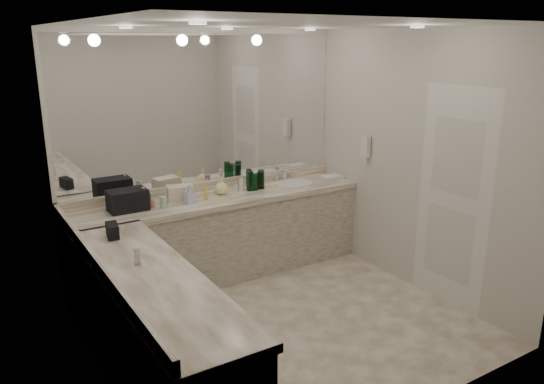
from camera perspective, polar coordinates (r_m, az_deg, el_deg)
floor at (r=4.99m, az=1.01°, el=-13.78°), size 3.20×3.20×0.00m
ceiling at (r=4.33m, az=1.18°, el=17.58°), size 3.20×3.20×0.00m
wall_back at (r=5.77m, az=-7.08°, el=4.09°), size 3.20×0.02×2.60m
wall_left at (r=3.89m, az=-19.08°, el=-2.57°), size 0.02×3.00×2.60m
wall_right at (r=5.51m, az=15.21°, el=3.07°), size 0.02×3.00×2.60m
vanity_back_base at (r=5.76m, az=-5.50°, el=-5.02°), size 3.20×0.60×0.84m
vanity_back_top at (r=5.61m, az=-5.58°, el=-0.76°), size 3.20×0.64×0.06m
vanity_left_base at (r=4.06m, az=-12.64°, el=-14.94°), size 0.60×2.40×0.84m
vanity_left_top at (r=3.85m, az=-12.91°, el=-9.15°), size 0.64×2.42×0.06m
backsplash_back at (r=5.84m, az=-6.87°, el=0.70°), size 3.20×0.04×0.10m
backsplash_left at (r=4.02m, az=-18.35°, el=-7.26°), size 0.04×3.00×0.10m
mirror_back at (r=5.68m, az=-7.19°, el=8.76°), size 3.12×0.01×1.55m
mirror_left at (r=3.78m, az=-19.56°, el=4.31°), size 0.01×2.92×1.55m
sink at (r=6.07m, az=2.41°, el=0.86°), size 0.44×0.44×0.03m
faucet at (r=6.22m, az=1.33°, el=1.96°), size 0.24×0.16×0.14m
wall_phone at (r=5.95m, az=10.04°, el=4.82°), size 0.06×0.10×0.24m
door at (r=5.24m, az=18.88°, el=-0.71°), size 0.02×0.82×2.10m
black_toiletry_bag at (r=5.27m, az=-15.27°, el=-0.83°), size 0.37×0.23×0.21m
black_bag_spill at (r=4.61m, az=-16.80°, el=-4.03°), size 0.12×0.21×0.11m
cream_cosmetic_case at (r=5.51m, az=-9.88°, el=-0.08°), size 0.29×0.21×0.15m
hand_towel at (r=6.29m, az=6.42°, el=1.56°), size 0.25×0.17×0.04m
lotion_left at (r=4.03m, az=-14.28°, el=-6.72°), size 0.05×0.05×0.12m
soap_bottle_a at (r=5.29m, az=-13.66°, el=-0.63°), size 0.09×0.09×0.22m
soap_bottle_b at (r=5.37m, az=-8.89°, el=-0.25°), size 0.09×0.09×0.19m
soap_bottle_c at (r=5.66m, az=-5.48°, el=0.67°), size 0.15×0.15×0.18m
green_bottle_0 at (r=5.76m, az=-2.38°, el=1.19°), size 0.07×0.07×0.21m
green_bottle_1 at (r=5.78m, az=-1.83°, el=1.09°), size 0.07×0.07×0.18m
green_bottle_2 at (r=5.84m, az=-1.34°, el=1.23°), size 0.07×0.07×0.18m
green_bottle_3 at (r=5.91m, az=-2.50°, el=1.52°), size 0.06×0.06×0.20m
green_bottle_4 at (r=5.84m, az=-1.18°, el=1.38°), size 0.07×0.07×0.21m
amenity_bottle_0 at (r=5.67m, az=-5.25°, el=0.09°), size 0.05×0.05×0.06m
amenity_bottle_1 at (r=5.28m, az=-11.63°, el=-1.08°), size 0.07×0.07×0.12m
amenity_bottle_2 at (r=5.34m, az=-12.78°, el=-1.23°), size 0.05×0.05×0.07m
amenity_bottle_3 at (r=5.73m, az=-5.78°, el=0.34°), size 0.04×0.04×0.08m
amenity_bottle_4 at (r=5.32m, az=-13.06°, el=-0.90°), size 0.04×0.04×0.14m
amenity_bottle_5 at (r=5.73m, az=-5.53°, el=0.58°), size 0.06×0.06×0.13m
amenity_bottle_6 at (r=5.79m, az=-3.86°, el=0.51°), size 0.06×0.06×0.07m
amenity_bottle_7 at (r=5.46m, az=-7.11°, el=-0.15°), size 0.04×0.04×0.14m
amenity_bottle_8 at (r=5.75m, az=-3.33°, el=0.79°), size 0.05×0.05×0.15m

